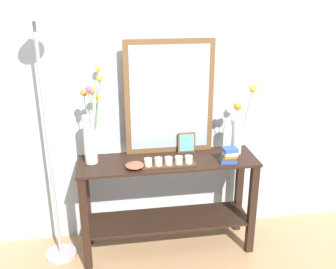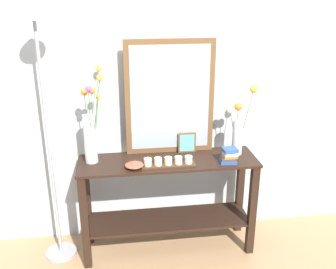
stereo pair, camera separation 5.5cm
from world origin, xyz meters
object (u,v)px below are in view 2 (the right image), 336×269
(console_table, at_px, (168,194))
(book_stack, at_px, (229,156))
(candle_tray, at_px, (168,162))
(decorative_bowl, at_px, (134,165))
(vase_right, at_px, (238,128))
(picture_frame_small, at_px, (187,143))
(floor_lamp, at_px, (43,99))
(mirror_leaning, at_px, (170,98))
(tall_vase_left, at_px, (91,131))

(console_table, xyz_separation_m, book_stack, (0.44, -0.11, 0.34))
(candle_tray, height_order, decorative_bowl, candle_tray)
(console_table, relative_size, vase_right, 2.41)
(vase_right, distance_m, candle_tray, 0.60)
(picture_frame_small, relative_size, decorative_bowl, 1.20)
(candle_tray, xyz_separation_m, floor_lamp, (-0.84, 0.12, 0.47))
(candle_tray, distance_m, picture_frame_small, 0.29)
(mirror_leaning, distance_m, vase_right, 0.57)
(console_table, xyz_separation_m, candle_tray, (-0.01, -0.10, 0.32))
(picture_frame_small, bearing_deg, vase_right, -12.07)
(book_stack, bearing_deg, tall_vase_left, 171.20)
(console_table, xyz_separation_m, picture_frame_small, (0.17, 0.13, 0.37))
(console_table, relative_size, book_stack, 10.31)
(decorative_bowl, bearing_deg, console_table, 22.10)
(tall_vase_left, height_order, candle_tray, tall_vase_left)
(console_table, bearing_deg, tall_vase_left, 175.21)
(picture_frame_small, relative_size, book_stack, 1.23)
(book_stack, xyz_separation_m, floor_lamp, (-1.29, 0.13, 0.45))
(console_table, height_order, vase_right, vase_right)
(console_table, relative_size, picture_frame_small, 8.37)
(candle_tray, bearing_deg, tall_vase_left, 164.82)
(tall_vase_left, xyz_separation_m, candle_tray, (0.54, -0.15, -0.22))
(vase_right, xyz_separation_m, candle_tray, (-0.56, -0.15, -0.18))
(book_stack, bearing_deg, vase_right, 55.45)
(mirror_leaning, height_order, candle_tray, mirror_leaning)
(tall_vase_left, distance_m, book_stack, 1.02)
(console_table, distance_m, picture_frame_small, 0.42)
(tall_vase_left, relative_size, candle_tray, 1.75)
(decorative_bowl, bearing_deg, floor_lamp, 167.97)
(tall_vase_left, xyz_separation_m, decorative_bowl, (0.30, -0.15, -0.22))
(candle_tray, relative_size, picture_frame_small, 2.45)
(mirror_leaning, relative_size, book_stack, 6.70)
(vase_right, bearing_deg, candle_tray, -165.15)
(picture_frame_small, height_order, book_stack, picture_frame_small)
(mirror_leaning, distance_m, book_stack, 0.61)
(picture_frame_small, bearing_deg, console_table, -142.63)
(vase_right, height_order, book_stack, vase_right)
(mirror_leaning, height_order, vase_right, mirror_leaning)
(picture_frame_small, bearing_deg, tall_vase_left, -173.62)
(mirror_leaning, bearing_deg, floor_lamp, -171.12)
(picture_frame_small, bearing_deg, mirror_leaning, 165.10)
(decorative_bowl, relative_size, book_stack, 1.03)
(mirror_leaning, distance_m, floor_lamp, 0.90)
(decorative_bowl, distance_m, book_stack, 0.70)
(mirror_leaning, distance_m, picture_frame_small, 0.38)
(console_table, xyz_separation_m, floor_lamp, (-0.85, 0.02, 0.79))
(console_table, height_order, book_stack, book_stack)
(console_table, height_order, candle_tray, candle_tray)
(vase_right, distance_m, floor_lamp, 1.43)
(console_table, bearing_deg, picture_frame_small, 37.37)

